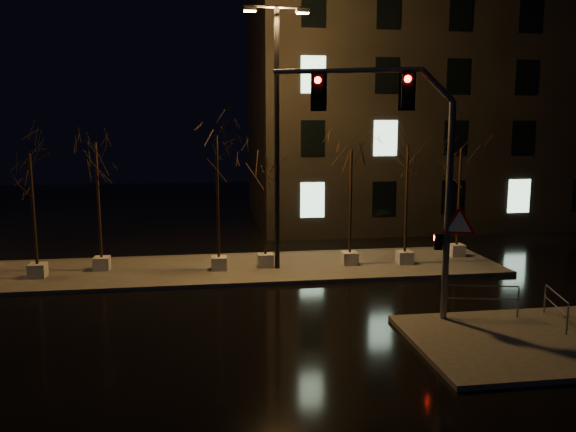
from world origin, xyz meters
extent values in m
plane|color=black|center=(0.00, 0.00, 0.00)|extent=(90.00, 90.00, 0.00)
cube|color=#43413C|center=(0.00, 6.00, 0.07)|extent=(22.00, 5.00, 0.15)
cube|color=#43413C|center=(7.50, -3.50, 0.07)|extent=(7.00, 5.00, 0.15)
cube|color=black|center=(14.00, 18.00, 7.50)|extent=(25.00, 12.00, 15.00)
cube|color=beige|center=(-8.42, 5.50, 0.43)|extent=(0.65, 0.65, 0.55)
cylinder|color=black|center=(-8.42, 5.50, 2.89)|extent=(0.11, 0.11, 4.38)
cube|color=beige|center=(-6.09, 6.34, 0.43)|extent=(0.65, 0.65, 0.55)
cylinder|color=black|center=(-6.09, 6.34, 3.10)|extent=(0.11, 0.11, 4.80)
cube|color=beige|center=(-1.21, 5.66, 0.43)|extent=(0.65, 0.65, 0.55)
cylinder|color=black|center=(-1.21, 5.66, 3.23)|extent=(0.11, 0.11, 5.06)
cube|color=beige|center=(0.80, 5.93, 0.43)|extent=(0.65, 0.65, 0.55)
cylinder|color=black|center=(0.80, 5.93, 2.76)|extent=(0.11, 0.11, 4.12)
cube|color=beige|center=(4.48, 5.74, 0.43)|extent=(0.65, 0.65, 0.55)
cylinder|color=black|center=(4.48, 5.74, 2.93)|extent=(0.11, 0.11, 4.45)
cube|color=beige|center=(6.91, 5.56, 0.43)|extent=(0.65, 0.65, 0.55)
cylinder|color=black|center=(6.91, 5.56, 3.03)|extent=(0.11, 0.11, 4.67)
cube|color=beige|center=(9.81, 6.59, 0.43)|extent=(0.65, 0.65, 0.55)
cylinder|color=black|center=(9.81, 6.59, 2.93)|extent=(0.11, 0.11, 4.46)
cylinder|color=slate|center=(5.63, -1.50, 3.50)|extent=(0.20, 0.20, 6.70)
cylinder|color=slate|center=(2.62, -0.51, 7.79)|extent=(4.29, 1.54, 0.16)
cube|color=black|center=(4.36, -1.08, 7.18)|extent=(0.40, 0.34, 1.01)
cube|color=black|center=(1.81, -0.25, 7.18)|extent=(0.40, 0.34, 1.01)
cube|color=black|center=(5.40, -1.42, 2.61)|extent=(0.30, 0.27, 0.50)
cone|color=red|center=(5.93, -1.66, 3.17)|extent=(1.11, 0.39, 1.16)
sphere|color=#FF0C07|center=(5.63, -1.50, 7.51)|extent=(0.20, 0.20, 0.20)
cylinder|color=black|center=(1.26, 5.57, 5.48)|extent=(0.21, 0.21, 10.66)
cylinder|color=black|center=(1.26, 5.57, 10.81)|extent=(2.35, 0.21, 0.11)
cube|color=orange|center=(0.20, 5.52, 10.65)|extent=(0.55, 0.32, 0.21)
cube|color=orange|center=(2.33, 5.61, 10.65)|extent=(0.55, 0.32, 0.21)
cylinder|color=slate|center=(5.73, -1.25, 0.62)|extent=(0.05, 0.05, 0.95)
cylinder|color=slate|center=(7.99, -1.75, 0.62)|extent=(0.05, 0.05, 0.95)
cylinder|color=slate|center=(6.86, -1.50, 1.15)|extent=(2.27, 0.54, 0.04)
cylinder|color=slate|center=(6.86, -1.50, 0.73)|extent=(2.27, 0.54, 0.04)
cylinder|color=slate|center=(8.58, -3.35, 0.59)|extent=(0.05, 0.05, 0.88)
cylinder|color=slate|center=(9.10, -1.46, 0.59)|extent=(0.05, 0.05, 0.88)
cylinder|color=slate|center=(8.84, -2.41, 1.08)|extent=(0.55, 1.91, 0.04)
cylinder|color=slate|center=(8.84, -2.41, 0.69)|extent=(0.55, 1.91, 0.04)
camera|label=1|loc=(-1.67, -17.54, 6.11)|focal=35.00mm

